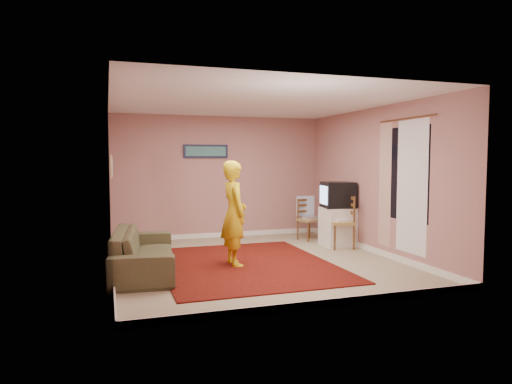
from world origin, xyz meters
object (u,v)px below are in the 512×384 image
object	(u,v)px
person	(234,213)
sofa	(144,251)
tv_cabinet	(338,227)
chair_b	(342,216)
chair_a	(309,215)
crt_tv	(338,195)

from	to	relation	value
person	sofa	bearing A→B (deg)	86.20
tv_cabinet	sofa	bearing A→B (deg)	-165.44
tv_cabinet	chair_b	distance (m)	0.34
chair_a	person	xyz separation A→B (m)	(-2.10, -1.74, 0.30)
sofa	person	distance (m)	1.48
chair_b	person	distance (m)	2.44
sofa	chair_b	bearing A→B (deg)	-72.64
crt_tv	chair_a	xyz separation A→B (m)	(-0.25, 0.76, -0.47)
chair_a	person	bearing A→B (deg)	-158.94
tv_cabinet	crt_tv	bearing A→B (deg)	171.98
chair_a	sofa	size ratio (longest dim) A/B	0.22
tv_cabinet	sofa	distance (m)	3.87
crt_tv	person	size ratio (longest dim) A/B	0.39
crt_tv	chair_b	xyz separation A→B (m)	(-0.04, -0.24, -0.39)
crt_tv	sofa	distance (m)	3.93
sofa	chair_a	bearing A→B (deg)	-57.43
chair_a	person	size ratio (longest dim) A/B	0.29
tv_cabinet	sofa	size ratio (longest dim) A/B	0.34
tv_cabinet	person	size ratio (longest dim) A/B	0.45
chair_a	chair_b	bearing A→B (deg)	-96.66
chair_a	sofa	distance (m)	3.90
chair_a	sofa	bearing A→B (deg)	-172.20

